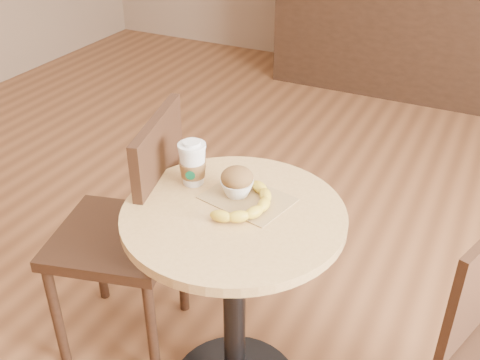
% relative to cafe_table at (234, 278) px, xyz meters
% --- Properties ---
extents(cafe_table, '(0.64, 0.64, 0.75)m').
position_rel_cafe_table_xyz_m(cafe_table, '(0.00, 0.00, 0.00)').
color(cafe_table, black).
rests_on(cafe_table, ground).
extents(chair_left, '(0.50, 0.50, 0.93)m').
position_rel_cafe_table_xyz_m(chair_left, '(-0.42, 0.07, 0.00)').
color(chair_left, '#321D11').
rests_on(chair_left, ground).
extents(service_counter, '(2.30, 0.65, 1.04)m').
position_rel_cafe_table_xyz_m(service_counter, '(0.04, 3.07, 0.02)').
color(service_counter, black).
rests_on(service_counter, ground).
extents(kraft_bag, '(0.27, 0.23, 0.00)m').
position_rel_cafe_table_xyz_m(kraft_bag, '(0.01, 0.07, 0.24)').
color(kraft_bag, olive).
rests_on(kraft_bag, cafe_table).
extents(coffee_cup, '(0.08, 0.09, 0.14)m').
position_rel_cafe_table_xyz_m(coffee_cup, '(-0.18, 0.08, 0.31)').
color(coffee_cup, silver).
rests_on(coffee_cup, cafe_table).
extents(muffin, '(0.10, 0.10, 0.09)m').
position_rel_cafe_table_xyz_m(muffin, '(-0.03, 0.08, 0.29)').
color(muffin, silver).
rests_on(muffin, kraft_bag).
extents(banana, '(0.20, 0.27, 0.03)m').
position_rel_cafe_table_xyz_m(banana, '(0.03, 0.03, 0.26)').
color(banana, gold).
rests_on(banana, kraft_bag).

